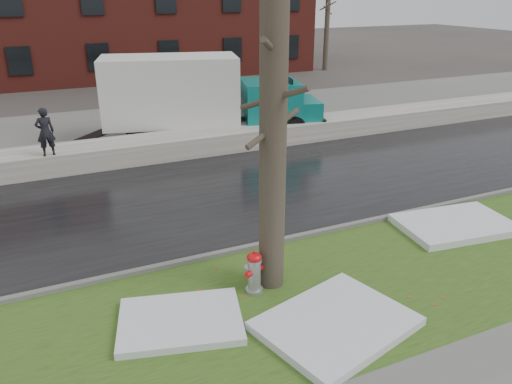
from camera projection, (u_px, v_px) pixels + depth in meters
name	position (u px, v px, depth m)	size (l,w,h in m)	color
ground	(276.00, 269.00, 10.91)	(120.00, 120.00, 0.00)	#47423D
verge	(305.00, 298.00, 9.85)	(60.00, 4.50, 0.04)	#264918
road	(208.00, 196.00, 14.70)	(60.00, 7.00, 0.03)	black
parking_lot	(144.00, 128.00, 21.86)	(60.00, 9.00, 0.03)	slate
curb	(258.00, 246.00, 11.73)	(60.00, 0.15, 0.14)	slate
snowbank	(170.00, 146.00, 18.10)	(60.00, 1.60, 0.75)	beige
bg_tree_right	(327.00, 23.00, 35.97)	(1.40, 1.62, 6.50)	brown
fire_hydrant	(254.00, 270.00, 9.86)	(0.45, 0.43, 0.91)	#95979C
tree	(273.00, 132.00, 9.11)	(1.29, 1.49, 6.39)	brown
box_truck	(198.00, 96.00, 19.63)	(9.98, 4.27, 3.30)	black
worker	(45.00, 132.00, 15.60)	(0.56, 0.37, 1.54)	black
snow_patch_near	(336.00, 323.00, 8.94)	(2.60, 2.00, 0.16)	silver
snow_patch_far	(181.00, 321.00, 9.03)	(2.20, 1.60, 0.14)	silver
snow_patch_side	(455.00, 225.00, 12.65)	(2.80, 1.80, 0.18)	silver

